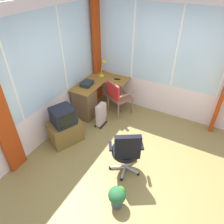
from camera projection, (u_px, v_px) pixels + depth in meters
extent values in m
cube|color=olive|center=(136.00, 166.00, 3.98)|extent=(4.84, 5.02, 0.06)
cube|color=silver|center=(51.00, 118.00, 4.52)|extent=(3.84, 0.06, 0.79)
cube|color=silver|center=(39.00, 63.00, 3.78)|extent=(3.76, 0.06, 1.73)
cube|color=silver|center=(26.00, 5.00, 3.22)|extent=(3.84, 0.06, 0.18)
cube|color=white|center=(9.00, 77.00, 3.32)|extent=(0.04, 0.07, 1.73)
cube|color=white|center=(61.00, 52.00, 4.23)|extent=(0.04, 0.07, 1.73)
cube|color=silver|center=(168.00, 100.00, 5.12)|extent=(0.06, 4.02, 0.79)
cube|color=silver|center=(177.00, 49.00, 4.38)|extent=(0.06, 3.94, 1.73)
cube|color=white|center=(177.00, 49.00, 4.38)|extent=(0.07, 0.04, 1.73)
cube|color=white|center=(134.00, 42.00, 4.76)|extent=(0.07, 0.04, 1.73)
cube|color=#AB370F|center=(98.00, 52.00, 5.23)|extent=(0.33, 0.08, 2.60)
cube|color=#905F25|center=(93.00, 82.00, 5.07)|extent=(1.29, 0.52, 0.02)
cube|color=#905F25|center=(118.00, 80.00, 5.15)|extent=(0.52, 0.47, 0.02)
cube|color=brown|center=(84.00, 104.00, 5.01)|extent=(0.40, 0.48, 0.74)
cylinder|color=#4C4C51|center=(121.00, 100.00, 5.15)|extent=(0.04, 0.04, 0.75)
cylinder|color=#4C4C51|center=(72.00, 105.00, 4.95)|extent=(0.04, 0.04, 0.75)
cylinder|color=yellow|center=(102.00, 76.00, 5.31)|extent=(0.13, 0.13, 0.02)
cylinder|color=yellow|center=(101.00, 72.00, 5.25)|extent=(0.02, 0.02, 0.20)
cylinder|color=yellow|center=(103.00, 64.00, 5.16)|extent=(0.05, 0.08, 0.19)
cone|color=yellow|center=(106.00, 62.00, 5.16)|extent=(0.12, 0.12, 0.12)
cube|color=black|center=(117.00, 79.00, 5.15)|extent=(0.09, 0.16, 0.02)
cube|color=#1F292A|center=(87.00, 84.00, 4.89)|extent=(0.32, 0.25, 0.09)
cylinder|color=#93604E|center=(132.00, 106.00, 5.22)|extent=(0.04, 0.04, 0.42)
cylinder|color=#93604E|center=(122.00, 98.00, 5.51)|extent=(0.04, 0.04, 0.42)
cylinder|color=#93604E|center=(118.00, 112.00, 5.01)|extent=(0.04, 0.04, 0.42)
cylinder|color=#93604E|center=(108.00, 104.00, 5.30)|extent=(0.04, 0.04, 0.42)
cube|color=#93604E|center=(120.00, 97.00, 5.12)|extent=(0.64, 0.64, 0.04)
cube|color=#93604E|center=(113.00, 92.00, 4.88)|extent=(0.22, 0.40, 0.43)
cube|color=red|center=(113.00, 91.00, 4.87)|extent=(0.25, 0.44, 0.36)
cube|color=#93604E|center=(126.00, 95.00, 4.87)|extent=(0.41, 0.23, 0.03)
cube|color=#93604E|center=(115.00, 87.00, 5.16)|extent=(0.41, 0.23, 0.03)
cube|color=#B7B7BF|center=(117.00, 167.00, 3.88)|extent=(0.18, 0.26, 0.02)
cylinder|color=black|center=(110.00, 168.00, 3.89)|extent=(0.05, 0.05, 0.05)
cube|color=#B7B7BF|center=(123.00, 172.00, 3.77)|extent=(0.28, 0.10, 0.02)
cylinder|color=black|center=(122.00, 179.00, 3.68)|extent=(0.05, 0.05, 0.05)
cube|color=#B7B7BF|center=(131.00, 170.00, 3.82)|extent=(0.06, 0.28, 0.02)
cylinder|color=black|center=(138.00, 174.00, 3.77)|extent=(0.05, 0.05, 0.05)
cube|color=#B7B7BF|center=(130.00, 163.00, 3.96)|extent=(0.27, 0.14, 0.02)
cylinder|color=black|center=(136.00, 160.00, 4.04)|extent=(0.05, 0.05, 0.05)
cube|color=#B7B7BF|center=(122.00, 161.00, 3.99)|extent=(0.21, 0.24, 0.02)
cylinder|color=black|center=(119.00, 157.00, 4.11)|extent=(0.05, 0.05, 0.05)
cylinder|color=#B7B7BF|center=(125.00, 159.00, 3.77)|extent=(0.05, 0.05, 0.36)
cylinder|color=black|center=(126.00, 151.00, 3.64)|extent=(0.50, 0.50, 0.09)
cube|color=black|center=(128.00, 147.00, 3.33)|extent=(0.30, 0.41, 0.47)
cube|color=black|center=(142.00, 145.00, 3.58)|extent=(0.21, 0.16, 0.04)
cube|color=black|center=(110.00, 146.00, 3.55)|extent=(0.21, 0.16, 0.04)
cube|color=brown|center=(66.00, 132.00, 4.38)|extent=(0.76, 0.66, 0.48)
cube|color=black|center=(63.00, 116.00, 4.14)|extent=(0.55, 0.54, 0.36)
cube|color=black|center=(68.00, 121.00, 4.01)|extent=(0.32, 0.15, 0.28)
cube|color=#262628|center=(70.00, 119.00, 4.29)|extent=(0.33, 0.31, 0.07)
cube|color=silver|center=(98.00, 117.00, 4.69)|extent=(0.02, 0.10, 0.54)
cube|color=silver|center=(99.00, 116.00, 4.72)|extent=(0.02, 0.10, 0.54)
cube|color=silver|center=(100.00, 115.00, 4.75)|extent=(0.02, 0.10, 0.54)
cube|color=silver|center=(101.00, 114.00, 4.78)|extent=(0.02, 0.10, 0.54)
cube|color=silver|center=(102.00, 113.00, 4.81)|extent=(0.02, 0.10, 0.54)
cube|color=silver|center=(102.00, 112.00, 4.84)|extent=(0.02, 0.10, 0.54)
cube|color=silver|center=(103.00, 112.00, 4.87)|extent=(0.02, 0.10, 0.54)
cube|color=black|center=(104.00, 125.00, 4.92)|extent=(0.31, 0.03, 0.03)
cube|color=black|center=(99.00, 123.00, 4.97)|extent=(0.31, 0.03, 0.03)
cube|color=silver|center=(104.00, 110.00, 4.88)|extent=(0.05, 0.09, 0.38)
cylinder|color=#414959|center=(117.00, 202.00, 3.28)|extent=(0.19, 0.19, 0.15)
sphere|color=#276136|center=(117.00, 195.00, 3.18)|extent=(0.28, 0.28, 0.28)
sphere|color=#307127|center=(120.00, 191.00, 3.17)|extent=(0.15, 0.15, 0.15)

